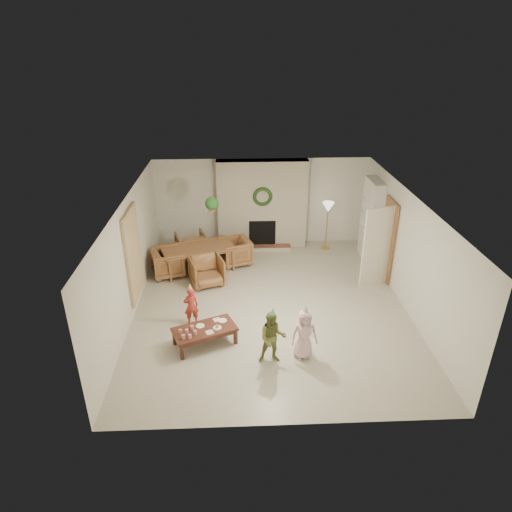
{
  "coord_description": "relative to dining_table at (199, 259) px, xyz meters",
  "views": [
    {
      "loc": [
        -0.7,
        -8.59,
        5.43
      ],
      "look_at": [
        -0.3,
        0.4,
        1.05
      ],
      "focal_mm": 31.33,
      "sensor_mm": 36.0,
      "label": 1
    }
  ],
  "objects": [
    {
      "name": "plate_a",
      "position": [
        0.25,
        -3.1,
        0.06
      ],
      "size": [
        0.22,
        0.22,
        0.01
      ],
      "primitive_type": "cylinder",
      "rotation": [
        0.0,
        0.0,
        0.4
      ],
      "color": "white",
      "rests_on": "coffee_table_top"
    },
    {
      "name": "child_pink",
      "position": [
        2.22,
        -3.64,
        0.19
      ],
      "size": [
        0.52,
        0.37,
        1.01
      ],
      "primitive_type": "imported",
      "rotation": [
        0.0,
        0.0,
        0.1
      ],
      "color": "#EEBFCE",
      "rests_on": "floor"
    },
    {
      "name": "food_scoop",
      "position": [
        0.59,
        -3.18,
        0.09
      ],
      "size": [
        0.09,
        0.09,
        0.07
      ],
      "primitive_type": "sphere",
      "rotation": [
        0.0,
        0.0,
        0.4
      ],
      "color": "tan",
      "rests_on": "plate_b"
    },
    {
      "name": "books_row_mid",
      "position": [
        4.52,
        0.54,
        0.67
      ],
      "size": [
        0.2,
        0.44,
        0.24
      ],
      "primitive_type": "cube",
      "color": "#295998",
      "rests_on": "bookshelf_shelf_b"
    },
    {
      "name": "party_hat_red",
      "position": [
        0.03,
        -2.45,
        0.57
      ],
      "size": [
        0.12,
        0.12,
        0.16
      ],
      "primitive_type": "cone",
      "rotation": [
        0.0,
        0.0,
        -0.05
      ],
      "color": "#E3C44B",
      "rests_on": "child_red"
    },
    {
      "name": "bookshelf_shelf_a",
      "position": [
        4.54,
        0.49,
        0.13
      ],
      "size": [
        0.3,
        0.92,
        0.03
      ],
      "primitive_type": "cube",
      "color": "white",
      "rests_on": "bookshelf_carcass"
    },
    {
      "name": "floor_lamp_shade",
      "position": [
        3.55,
        1.19,
        0.93
      ],
      "size": [
        0.33,
        0.33,
        0.28
      ],
      "primitive_type": "cone",
      "rotation": [
        3.14,
        0.0,
        0.0
      ],
      "color": "beige",
      "rests_on": "floor_lamp_post"
    },
    {
      "name": "floor",
      "position": [
        1.72,
        -1.81,
        -0.32
      ],
      "size": [
        7.0,
        7.0,
        0.0
      ],
      "primitive_type": "plane",
      "color": "#B7B29E",
      "rests_on": "ground"
    },
    {
      "name": "fireplace_hearth",
      "position": [
        1.72,
        1.14,
        -0.26
      ],
      "size": [
        1.6,
        0.3,
        0.12
      ],
      "primitive_type": "cube",
      "color": "maroon",
      "rests_on": "floor"
    },
    {
      "name": "plate_b",
      "position": [
        0.59,
        -3.18,
        0.06
      ],
      "size": [
        0.22,
        0.22,
        0.01
      ],
      "primitive_type": "cylinder",
      "rotation": [
        0.0,
        0.0,
        0.4
      ],
      "color": "white",
      "rests_on": "coffee_table_top"
    },
    {
      "name": "bookshelf_shelf_c",
      "position": [
        4.54,
        0.49,
        0.93
      ],
      "size": [
        0.3,
        0.92,
        0.03
      ],
      "primitive_type": "cube",
      "color": "white",
      "rests_on": "bookshelf_carcass"
    },
    {
      "name": "child_plaid",
      "position": [
        1.62,
        -3.75,
        0.21
      ],
      "size": [
        0.51,
        0.4,
        1.05
      ],
      "primitive_type": "imported",
      "rotation": [
        0.0,
        0.0,
        0.01
      ],
      "color": "olive",
      "rests_on": "floor"
    },
    {
      "name": "coffee_table_top",
      "position": [
        0.34,
        -3.18,
        0.02
      ],
      "size": [
        1.35,
        1.03,
        0.06
      ],
      "primitive_type": "cube",
      "rotation": [
        0.0,
        0.0,
        0.4
      ],
      "color": "#4B2419",
      "rests_on": "floor"
    },
    {
      "name": "wall_right",
      "position": [
        4.72,
        -1.81,
        0.93
      ],
      "size": [
        0.0,
        7.0,
        7.0
      ],
      "primitive_type": "plane",
      "rotation": [
        1.57,
        0.0,
        -1.57
      ],
      "color": "silver",
      "rests_on": "floor"
    },
    {
      "name": "cup_b",
      "position": [
        -0.11,
        -3.32,
        0.09
      ],
      "size": [
        0.09,
        0.09,
        0.08
      ],
      "primitive_type": "cylinder",
      "rotation": [
        0.0,
        0.0,
        0.4
      ],
      "color": "silver",
      "rests_on": "coffee_table_top"
    },
    {
      "name": "party_hat_plaid",
      "position": [
        1.62,
        -3.75,
        0.77
      ],
      "size": [
        0.16,
        0.16,
        0.17
      ],
      "primitive_type": "cone",
      "rotation": [
        0.0,
        0.0,
        -0.34
      ],
      "color": "#55C676",
      "rests_on": "child_plaid"
    },
    {
      "name": "ceiling",
      "position": [
        1.72,
        -1.81,
        2.18
      ],
      "size": [
        7.0,
        7.0,
        0.0
      ],
      "primitive_type": "plane",
      "rotation": [
        3.14,
        0.0,
        0.0
      ],
      "color": "white",
      "rests_on": "wall_back"
    },
    {
      "name": "bookshelf_shelf_b",
      "position": [
        4.54,
        0.49,
        0.53
      ],
      "size": [
        0.3,
        0.92,
        0.03
      ],
      "primitive_type": "cube",
      "color": "white",
      "rests_on": "bookshelf_carcass"
    },
    {
      "name": "cup_f",
      "position": [
        0.11,
        -3.2,
        0.09
      ],
      "size": [
        0.09,
        0.09,
        0.08
      ],
      "primitive_type": "cylinder",
      "rotation": [
        0.0,
        0.0,
        0.4
      ],
      "color": "silver",
      "rests_on": "coffee_table_top"
    },
    {
      "name": "cup_c",
      "position": [
        0.09,
        -3.49,
        0.09
      ],
      "size": [
        0.09,
        0.09,
        0.08
      ],
      "primitive_type": "cylinder",
      "rotation": [
        0.0,
        0.0,
        0.4
      ],
      "color": "silver",
      "rests_on": "coffee_table_top"
    },
    {
      "name": "dining_chair_left",
      "position": [
        -0.76,
        -0.25,
        0.03
      ],
      "size": [
        0.97,
        0.96,
        0.7
      ],
      "primitive_type": "imported",
      "rotation": [
        0.0,
        0.0,
        1.89
      ],
      "color": "brown",
      "rests_on": "floor"
    },
    {
      "name": "napkin_left",
      "position": [
        0.45,
        -3.32,
        0.06
      ],
      "size": [
        0.18,
        0.18,
        0.01
      ],
      "primitive_type": "cube",
      "rotation": [
        0.0,
        0.0,
        0.4
      ],
      "color": "#F5B5CB",
      "rests_on": "coffee_table_top"
    },
    {
      "name": "party_hat_pink",
      "position": [
        2.22,
        -3.64,
        0.73
      ],
      "size": [
        0.14,
        0.14,
        0.18
      ],
      "primitive_type": "cone",
      "rotation": [
        0.0,
        0.0,
        -0.07
      ],
      "color": "silver",
      "rests_on": "child_pink"
    },
    {
      "name": "coffee_leg_br",
      "position": [
        0.75,
        -2.74,
        -0.16
      ],
      "size": [
        0.09,
        0.09,
        0.32
      ],
      "primitive_type": "cube",
      "rotation": [
        0.0,
        0.0,
        0.4
      ],
      "color": "#4B2419",
      "rests_on": "floor"
    },
    {
      "name": "bookshelf_shelf_d",
      "position": [
        4.54,
        0.49,
        1.33
      ],
      "size": [
        0.3,
        0.92,
        0.03
      ],
      "primitive_type": "cube",
      "color": "white",
      "rests_on": "bookshelf_carcass"
    },
    {
      "name": "floor_lamp_post",
      "position": [
        3.55,
        1.19,
        0.33
      ],
      "size": [
        0.03,
        0.03,
        1.24
      ],
      "primitive_type": "cylinder",
      "color": "gold",
      "rests_on": "floor"
    },
    {
      "name": "coffee_leg_fl",
      "position": [
        -0.07,
        -3.62,
        -0.16
      ],
      "size": [
        0.09,
        0.09,
        0.32
      ],
      "primitive_type": "cube",
      "rotation": [
        0.0,
        0.0,
        0.4
      ],
      "color": "#4B2419",
      "rests_on": "floor"
    },
    {
      "name": "dining_chair_far",
      "position": [
        -0.25,
        0.76,
        0.03
      ],
      "size": [
        0.96,
        0.97,
        0.7
      ],
      "primitive_type": "imported",
      "rotation": [
        0.0,
        0.0,
        3.46
      ],
      "color": "brown",
      "rests_on": "floor"
    },
    {
      "name": "fireplace_firebox",
      "position": [
        1.72,
        1.31,
        0.13
      ],
      "size": [
        0.75,
        0.12,
        0.75
      ],
      "primitive_type": "cube",
      "color": "black",
      "rests_on": "floor"
    },
    {
      "name": "fireplace_mass",
      "position": [
        1.72,
        1.49,
        0.93
      ],
      "size": [
        2.5,
        0.4,
        2.5
      ],
      "primitive_type": "cube",
      "color": "#4D1417",
      "rests_on": "floor"
    },
    {
      "name": "door_leaf",
      "position": [
        4.3,
        -0.99,
        0.68
      ],
      "size": [
        0.77,
        0.32,
        2.0
      ],
      "primitive_type": "cube",
      "rotation": [
        0.0,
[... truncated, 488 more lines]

